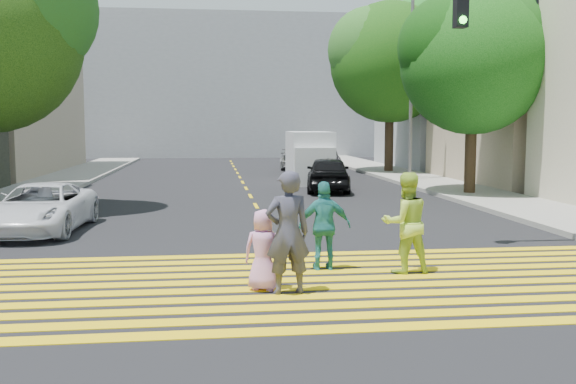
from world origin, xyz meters
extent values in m
plane|color=black|center=(0.00, 0.00, 0.00)|extent=(120.00, 120.00, 0.00)
cube|color=gray|center=(-8.50, 22.00, 0.07)|extent=(3.00, 40.00, 0.15)
cube|color=gray|center=(8.50, 15.00, 0.07)|extent=(3.00, 60.00, 0.15)
cube|color=yellow|center=(0.00, -1.20, 0.01)|extent=(13.40, 0.35, 0.01)
cube|color=yellow|center=(0.00, -0.65, 0.01)|extent=(13.40, 0.35, 0.01)
cube|color=yellow|center=(0.00, -0.10, 0.01)|extent=(13.40, 0.35, 0.01)
cube|color=yellow|center=(0.00, 0.45, 0.01)|extent=(13.40, 0.35, 0.01)
cube|color=yellow|center=(0.00, 1.00, 0.01)|extent=(13.40, 0.35, 0.01)
cube|color=yellow|center=(0.00, 1.55, 0.01)|extent=(13.40, 0.35, 0.01)
cube|color=yellow|center=(0.00, 2.10, 0.01)|extent=(13.40, 0.35, 0.01)
cube|color=yellow|center=(0.00, 2.65, 0.01)|extent=(13.40, 0.35, 0.01)
cube|color=yellow|center=(0.00, 3.20, 0.01)|extent=(13.40, 0.35, 0.01)
cube|color=yellow|center=(0.00, 3.75, 0.01)|extent=(13.40, 0.35, 0.01)
cube|color=yellow|center=(0.00, 6.00, 0.01)|extent=(0.12, 1.40, 0.01)
cube|color=yellow|center=(0.00, 9.00, 0.01)|extent=(0.12, 1.40, 0.01)
cube|color=yellow|center=(0.00, 12.00, 0.01)|extent=(0.12, 1.40, 0.01)
cube|color=yellow|center=(0.00, 15.00, 0.01)|extent=(0.12, 1.40, 0.01)
cube|color=yellow|center=(0.00, 18.00, 0.01)|extent=(0.12, 1.40, 0.01)
cube|color=yellow|center=(0.00, 21.00, 0.01)|extent=(0.12, 1.40, 0.01)
cube|color=yellow|center=(0.00, 24.00, 0.01)|extent=(0.12, 1.40, 0.01)
cube|color=yellow|center=(0.00, 27.00, 0.01)|extent=(0.12, 1.40, 0.01)
cube|color=yellow|center=(0.00, 30.00, 0.01)|extent=(0.12, 1.40, 0.01)
cube|color=yellow|center=(0.00, 33.00, 0.01)|extent=(0.12, 1.40, 0.01)
cube|color=yellow|center=(0.00, 36.00, 0.01)|extent=(0.12, 1.40, 0.01)
cube|color=yellow|center=(0.00, 39.00, 0.01)|extent=(0.12, 1.40, 0.01)
cube|color=tan|center=(15.00, 19.00, 5.00)|extent=(10.00, 10.00, 10.00)
cube|color=gray|center=(15.00, 30.00, 5.00)|extent=(10.00, 10.00, 10.00)
cube|color=gray|center=(0.00, 48.00, 6.00)|extent=(30.00, 8.00, 12.00)
sphere|color=#27521A|center=(-6.99, 11.22, 6.22)|extent=(5.21, 5.21, 4.36)
cylinder|color=black|center=(8.28, 13.95, 1.44)|extent=(0.48, 0.48, 2.88)
sphere|color=#063C08|center=(8.28, 13.95, 5.05)|extent=(6.14, 6.14, 5.42)
sphere|color=#1C5918|center=(9.39, 14.08, 5.86)|extent=(4.60, 4.60, 4.06)
sphere|color=#0A340A|center=(7.31, 13.89, 5.59)|extent=(4.30, 4.30, 3.79)
cylinder|color=#31221A|center=(8.43, 25.67, 1.75)|extent=(0.52, 0.52, 3.49)
sphere|color=#093E0C|center=(8.43, 25.67, 6.15)|extent=(7.14, 7.14, 6.65)
sphere|color=#0C5A11|center=(9.78, 25.90, 7.15)|extent=(5.36, 5.36, 4.99)
sphere|color=#175416|center=(7.25, 25.54, 6.82)|extent=(5.00, 5.00, 4.66)
imported|color=#3A3949|center=(-0.28, 0.68, 0.99)|extent=(0.78, 0.56, 1.99)
imported|color=#AED441|center=(2.03, 1.90, 0.92)|extent=(0.96, 0.78, 1.85)
imported|color=#D38BC0|center=(-0.65, 0.95, 0.67)|extent=(0.76, 0.61, 1.34)
imported|color=teal|center=(0.60, 2.29, 0.83)|extent=(0.99, 0.43, 1.66)
imported|color=silver|center=(-5.77, 7.39, 0.61)|extent=(2.27, 4.51, 1.22)
imported|color=black|center=(3.27, 16.39, 0.73)|extent=(2.36, 4.48, 1.45)
imported|color=#9F9F9F|center=(3.74, 29.87, 0.69)|extent=(2.55, 4.95, 1.37)
imported|color=black|center=(4.84, 26.91, 0.73)|extent=(1.64, 4.45, 1.46)
cube|color=silver|center=(3.18, 21.01, 1.19)|extent=(2.12, 4.86, 2.39)
cube|color=silver|center=(3.09, 18.91, 0.86)|extent=(1.86, 1.22, 1.72)
cylinder|color=#272727|center=(2.35, 19.33, 0.33)|extent=(0.27, 0.68, 0.67)
cylinder|color=black|center=(3.87, 19.26, 0.33)|extent=(0.27, 0.68, 0.67)
cylinder|color=black|center=(2.50, 22.77, 0.33)|extent=(0.27, 0.68, 0.67)
cylinder|color=black|center=(4.02, 22.70, 0.33)|extent=(0.27, 0.68, 0.67)
cube|color=black|center=(3.77, 3.92, 5.16)|extent=(0.27, 0.27, 0.85)
sphere|color=#3CF636|center=(3.76, 3.78, 4.88)|extent=(0.16, 0.16, 0.16)
cylinder|color=slate|center=(7.88, 20.12, 4.42)|extent=(0.16, 0.16, 8.83)
camera|label=1|loc=(-1.48, -9.31, 2.69)|focal=40.00mm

